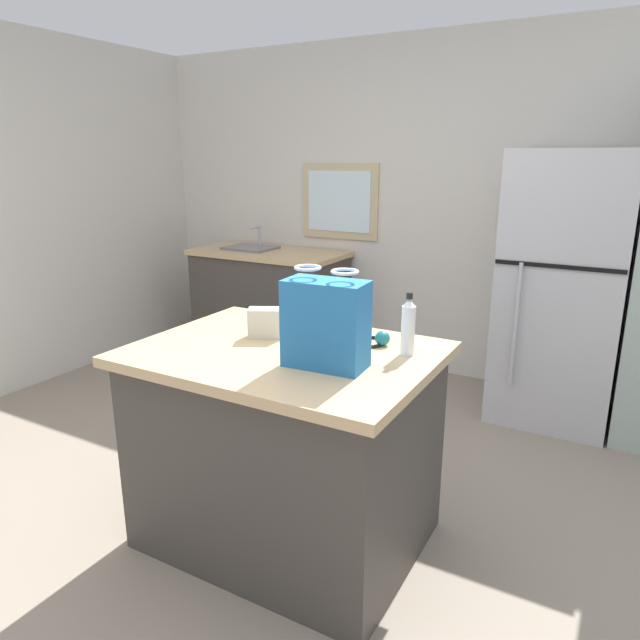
# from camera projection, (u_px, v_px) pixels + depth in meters

# --- Properties ---
(ground) EXTENTS (6.41, 6.41, 0.00)m
(ground) POSITION_uv_depth(u_px,v_px,m) (266.00, 554.00, 2.48)
(ground) COLOR gray
(back_wall) EXTENTS (5.34, 0.13, 2.52)m
(back_wall) POSITION_uv_depth(u_px,v_px,m) (454.00, 212.00, 4.28)
(back_wall) COLOR silver
(back_wall) RESTS_ON ground
(kitchen_island) EXTENTS (1.22, 0.91, 0.89)m
(kitchen_island) POSITION_uv_depth(u_px,v_px,m) (286.00, 446.00, 2.49)
(kitchen_island) COLOR #423D38
(kitchen_island) RESTS_ON ground
(refrigerator) EXTENTS (0.72, 0.76, 1.70)m
(refrigerator) POSITION_uv_depth(u_px,v_px,m) (563.00, 289.00, 3.62)
(refrigerator) COLOR #B7B7BC
(refrigerator) RESTS_ON ground
(sink_counter) EXTENTS (1.27, 0.64, 1.10)m
(sink_counter) POSITION_uv_depth(u_px,v_px,m) (269.00, 302.00, 4.86)
(sink_counter) COLOR #423D38
(sink_counter) RESTS_ON ground
(shopping_bag) EXTENTS (0.32, 0.18, 0.38)m
(shopping_bag) POSITION_uv_depth(u_px,v_px,m) (326.00, 323.00, 2.13)
(shopping_bag) COLOR #236BAD
(shopping_bag) RESTS_ON kitchen_island
(small_box) EXTENTS (0.17, 0.14, 0.13)m
(small_box) POSITION_uv_depth(u_px,v_px,m) (265.00, 323.00, 2.50)
(small_box) COLOR beige
(small_box) RESTS_ON kitchen_island
(bottle) EXTENTS (0.06, 0.06, 0.26)m
(bottle) POSITION_uv_depth(u_px,v_px,m) (408.00, 327.00, 2.27)
(bottle) COLOR white
(bottle) RESTS_ON kitchen_island
(ear_defenders) EXTENTS (0.20, 0.16, 0.06)m
(ear_defenders) POSITION_uv_depth(u_px,v_px,m) (367.00, 338.00, 2.43)
(ear_defenders) COLOR black
(ear_defenders) RESTS_ON kitchen_island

